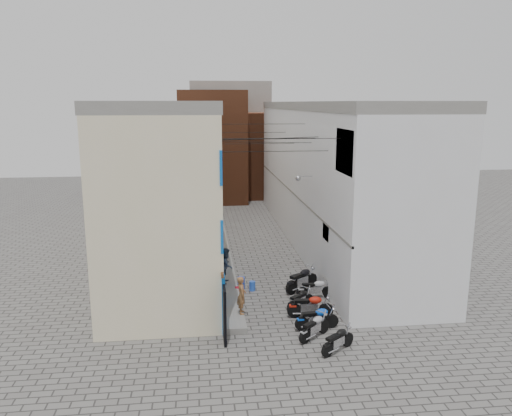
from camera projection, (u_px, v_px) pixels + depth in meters
name	position (u px, v px, depth m)	size (l,w,h in m)	color
ground	(287.00, 332.00, 19.82)	(90.00, 90.00, 0.00)	#5F5C59
plinth	(220.00, 242.00, 32.19)	(0.90, 26.00, 0.25)	slate
building_left	(172.00, 176.00, 30.90)	(5.10, 27.00, 9.00)	beige
building_right	(329.00, 173.00, 32.08)	(5.94, 26.00, 9.00)	white
building_far_brick_left	(213.00, 146.00, 45.76)	(6.00, 6.00, 10.00)	brown
building_far_brick_right	(264.00, 154.00, 48.48)	(5.00, 6.00, 8.00)	brown
building_far_concrete	(230.00, 136.00, 51.71)	(8.00, 5.00, 11.00)	slate
far_shopfront	(237.00, 192.00, 44.05)	(2.00, 0.30, 2.40)	black
overhead_wires	(263.00, 138.00, 25.77)	(5.80, 13.02, 1.32)	black
motorcycle_a	(338.00, 339.00, 18.18)	(0.54, 1.72, 1.00)	black
motorcycle_b	(315.00, 326.00, 19.22)	(0.56, 1.76, 1.02)	#98989C
motorcycle_c	(317.00, 317.00, 19.96)	(0.58, 1.83, 1.06)	blue
motorcycle_d	(310.00, 305.00, 21.06)	(0.62, 1.97, 1.14)	#AA190C
motorcycle_e	(300.00, 298.00, 21.96)	(0.53, 1.67, 0.97)	black
motorcycle_f	(315.00, 288.00, 23.14)	(0.56, 1.78, 1.03)	#B2B3B7
motorcycle_g	(302.00, 278.00, 24.11)	(0.68, 2.14, 1.24)	black
person_a	(241.00, 295.00, 20.84)	(0.59, 0.39, 1.62)	#9B6438
person_b	(226.00, 265.00, 24.43)	(0.85, 0.66, 1.74)	#353F4F
water_jug_near	(252.00, 286.00, 24.16)	(0.30, 0.30, 0.46)	blue
water_jug_far	(241.00, 283.00, 24.40)	(0.37, 0.37, 0.57)	blue
red_crate	(239.00, 290.00, 23.95)	(0.40, 0.30, 0.25)	#A50B1B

